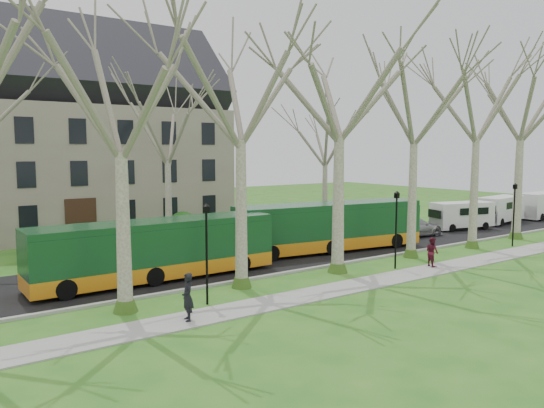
{
  "coord_description": "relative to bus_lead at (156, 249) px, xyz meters",
  "views": [
    {
      "loc": [
        -16.72,
        -20.93,
        6.7
      ],
      "look_at": [
        0.3,
        3.0,
        3.68
      ],
      "focal_mm": 35.0,
      "sensor_mm": 36.0,
      "label": 1
    }
  ],
  "objects": [
    {
      "name": "road",
      "position": [
        6.08,
        1.27,
        -1.61
      ],
      "size": [
        80.0,
        8.0,
        0.06
      ],
      "primitive_type": "cube",
      "color": "black",
      "rests_on": "ground"
    },
    {
      "name": "bus_lead",
      "position": [
        0.0,
        0.0,
        0.0
      ],
      "size": [
        12.62,
        2.65,
        3.15
      ],
      "primitive_type": null,
      "rotation": [
        0.0,
        0.0,
        0.0
      ],
      "color": "#134521",
      "rests_on": "road"
    },
    {
      "name": "curb",
      "position": [
        6.08,
        -2.73,
        -1.57
      ],
      "size": [
        80.0,
        0.25,
        0.14
      ],
      "primitive_type": "cube",
      "color": "#A5A39E",
      "rests_on": "ground"
    },
    {
      "name": "van_b",
      "position": [
        33.72,
        1.6,
        -0.37
      ],
      "size": [
        5.75,
        2.7,
        2.42
      ],
      "primitive_type": null,
      "rotation": [
        0.0,
        0.0,
        0.13
      ],
      "color": "white",
      "rests_on": "road"
    },
    {
      "name": "building",
      "position": [
        0.08,
        19.77,
        6.43
      ],
      "size": [
        26.5,
        12.2,
        16.0
      ],
      "color": "gray",
      "rests_on": "ground"
    },
    {
      "name": "pedestrian_a",
      "position": [
        -1.67,
        -6.87,
        -0.64
      ],
      "size": [
        0.59,
        0.76,
        1.87
      ],
      "primitive_type": "imported",
      "rotation": [
        0.0,
        0.0,
        -1.79
      ],
      "color": "black",
      "rests_on": "sidewalk"
    },
    {
      "name": "van_c",
      "position": [
        40.08,
        1.2,
        -0.32
      ],
      "size": [
        5.78,
        2.2,
        2.51
      ],
      "primitive_type": null,
      "rotation": [
        0.0,
        0.0,
        0.02
      ],
      "color": "white",
      "rests_on": "road"
    },
    {
      "name": "van_a",
      "position": [
        27.65,
        1.36,
        -0.44
      ],
      "size": [
        5.54,
        3.19,
        2.28
      ],
      "primitive_type": null,
      "rotation": [
        0.0,
        0.0,
        -0.26
      ],
      "color": "white",
      "rests_on": "road"
    },
    {
      "name": "tree_row_far",
      "position": [
        4.75,
        6.77,
        4.36
      ],
      "size": [
        33.0,
        7.0,
        12.0
      ],
      "color": "gray",
      "rests_on": "ground"
    },
    {
      "name": "hedges",
      "position": [
        1.41,
        9.77,
        -0.64
      ],
      "size": [
        30.6,
        8.6,
        2.0
      ],
      "color": "#1A5A19",
      "rests_on": "ground"
    },
    {
      "name": "sidewalk",
      "position": [
        6.08,
        -6.73,
        -1.61
      ],
      "size": [
        70.0,
        2.0,
        0.06
      ],
      "primitive_type": "cube",
      "color": "gray",
      "rests_on": "ground"
    },
    {
      "name": "tree_row_verge",
      "position": [
        6.08,
        -3.93,
        5.36
      ],
      "size": [
        49.0,
        7.0,
        14.0
      ],
      "color": "gray",
      "rests_on": "ground"
    },
    {
      "name": "ground",
      "position": [
        6.08,
        -4.23,
        -1.64
      ],
      "size": [
        120.0,
        120.0,
        0.0
      ],
      "primitive_type": "plane",
      "color": "#28661D",
      "rests_on": "ground"
    },
    {
      "name": "pedestrian_b",
      "position": [
        14.07,
        -6.19,
        -0.75
      ],
      "size": [
        0.81,
        0.94,
        1.66
      ],
      "primitive_type": "imported",
      "rotation": [
        0.0,
        0.0,
        1.33
      ],
      "color": "#511222",
      "rests_on": "sidewalk"
    },
    {
      "name": "lamp_row",
      "position": [
        6.08,
        -5.23,
        0.94
      ],
      "size": [
        36.22,
        0.22,
        4.3
      ],
      "color": "black",
      "rests_on": "ground"
    },
    {
      "name": "bus_follow",
      "position": [
        12.41,
        0.71,
        0.05
      ],
      "size": [
        13.29,
        4.47,
        3.26
      ],
      "primitive_type": null,
      "rotation": [
        0.0,
        0.0,
        -0.14
      ],
      "color": "#134521",
      "rests_on": "road"
    },
    {
      "name": "sedan",
      "position": [
        21.51,
        1.32,
        -0.84
      ],
      "size": [
        5.12,
        2.2,
        1.47
      ],
      "primitive_type": "imported",
      "rotation": [
        0.0,
        0.0,
        1.54
      ],
      "color": "#AEAEB3",
      "rests_on": "road"
    }
  ]
}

